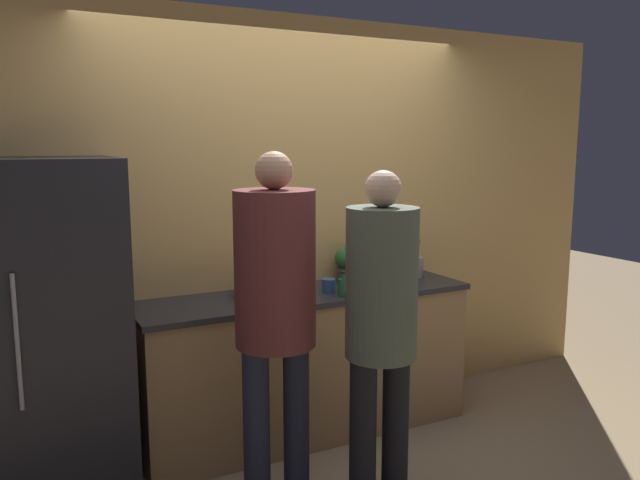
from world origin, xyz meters
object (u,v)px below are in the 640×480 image
(potted_plant, at_px, (346,262))
(cup_blue, at_px, (329,286))
(utensil_crock, at_px, (416,266))
(person_left, at_px, (275,297))
(fruit_bowl, at_px, (268,289))
(refrigerator, at_px, (58,333))
(bottle_green, at_px, (343,286))
(person_center, at_px, (381,317))

(potted_plant, bearing_deg, cup_blue, -136.89)
(utensil_crock, bearing_deg, person_left, -151.71)
(fruit_bowl, distance_m, cup_blue, 0.38)
(refrigerator, bearing_deg, potted_plant, 8.05)
(person_left, relative_size, bottle_green, 11.84)
(person_center, height_order, bottle_green, person_center)
(person_center, xyz_separation_m, cup_blue, (0.20, 0.89, -0.05))
(person_left, distance_m, potted_plant, 1.23)
(person_left, xyz_separation_m, cup_blue, (0.62, 0.61, -0.14))
(person_left, relative_size, person_center, 1.05)
(cup_blue, bearing_deg, person_center, -102.38)
(person_left, height_order, potted_plant, person_left)
(fruit_bowl, height_order, cup_blue, fruit_bowl)
(person_center, relative_size, fruit_bowl, 4.46)
(bottle_green, height_order, cup_blue, bottle_green)
(cup_blue, bearing_deg, utensil_crock, 8.74)
(person_center, height_order, potted_plant, person_center)
(utensil_crock, xyz_separation_m, potted_plant, (-0.48, 0.13, 0.05))
(fruit_bowl, bearing_deg, refrigerator, -175.21)
(person_center, relative_size, cup_blue, 20.07)
(refrigerator, height_order, potted_plant, refrigerator)
(cup_blue, bearing_deg, bottle_green, -74.30)
(refrigerator, xyz_separation_m, person_center, (1.34, -0.88, 0.13))
(potted_plant, bearing_deg, person_left, -135.58)
(fruit_bowl, bearing_deg, person_left, -109.53)
(refrigerator, relative_size, bottle_green, 11.63)
(bottle_green, distance_m, cup_blue, 0.13)
(person_left, relative_size, potted_plant, 7.89)
(refrigerator, distance_m, potted_plant, 1.82)
(refrigerator, height_order, fruit_bowl, refrigerator)
(bottle_green, xyz_separation_m, cup_blue, (-0.03, 0.12, -0.02))
(refrigerator, xyz_separation_m, bottle_green, (1.57, -0.11, 0.09))
(person_left, distance_m, cup_blue, 0.88)
(person_left, distance_m, bottle_green, 0.82)
(utensil_crock, height_order, potted_plant, utensil_crock)
(fruit_bowl, height_order, potted_plant, potted_plant)
(refrigerator, height_order, bottle_green, refrigerator)
(utensil_crock, bearing_deg, potted_plant, 164.62)
(fruit_bowl, relative_size, bottle_green, 2.53)
(bottle_green, bearing_deg, utensil_crock, 18.46)
(bottle_green, bearing_deg, refrigerator, 175.97)
(refrigerator, xyz_separation_m, fruit_bowl, (1.17, 0.10, 0.08))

